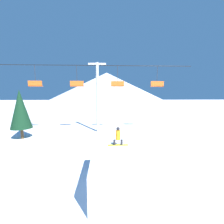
# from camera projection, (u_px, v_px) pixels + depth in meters

# --- Properties ---
(ground_plane) EXTENTS (220.00, 220.00, 0.00)m
(ground_plane) POSITION_uv_depth(u_px,v_px,m) (125.00, 191.00, 8.42)
(ground_plane) COLOR white
(mountain_ridge) EXTENTS (69.59, 69.59, 16.74)m
(mountain_ridge) POSITION_uv_depth(u_px,v_px,m) (107.00, 88.00, 85.57)
(mountain_ridge) COLOR silver
(mountain_ridge) RESTS_ON ground_plane
(snow_ramp) EXTENTS (2.81, 4.38, 1.96)m
(snow_ramp) POSITION_uv_depth(u_px,v_px,m) (116.00, 171.00, 8.58)
(snow_ramp) COLOR white
(snow_ramp) RESTS_ON ground_plane
(snowboarder) EXTENTS (1.38, 0.32, 1.25)m
(snowboarder) POSITION_uv_depth(u_px,v_px,m) (118.00, 136.00, 9.97)
(snowboarder) COLOR yellow
(snowboarder) RESTS_ON snow_ramp
(chairlift) EXTENTS (25.87, 0.44, 9.52)m
(chairlift) POSITION_uv_depth(u_px,v_px,m) (97.00, 90.00, 20.48)
(chairlift) COLOR #B2B2B7
(chairlift) RESTS_ON ground_plane
(pine_tree_near) EXTENTS (2.39, 2.39, 5.85)m
(pine_tree_near) POSITION_uv_depth(u_px,v_px,m) (20.00, 109.00, 17.50)
(pine_tree_near) COLOR #4C3823
(pine_tree_near) RESTS_ON ground_plane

